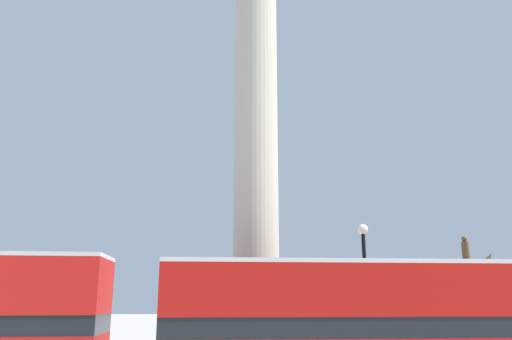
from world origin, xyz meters
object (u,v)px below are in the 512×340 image
object	(u,v)px
bus_c	(361,328)
street_lamp	(367,303)
equestrian_statue	(474,327)
monument_column	(256,187)

from	to	relation	value
bus_c	street_lamp	bearing A→B (deg)	69.50
equestrian_statue	bus_c	bearing A→B (deg)	-115.14
bus_c	street_lamp	world-z (taller)	street_lamp
bus_c	monument_column	bearing A→B (deg)	113.60
equestrian_statue	street_lamp	xyz separation A→B (m)	(-6.83, -6.94, 1.19)
monument_column	street_lamp	size ratio (longest dim) A/B	3.97
monument_column	street_lamp	xyz separation A→B (m)	(3.84, -2.54, -4.72)
monument_column	bus_c	bearing A→B (deg)	-63.13
equestrian_statue	street_lamp	bearing A→B (deg)	-121.92
monument_column	equestrian_statue	xyz separation A→B (m)	(10.67, 4.39, -5.91)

